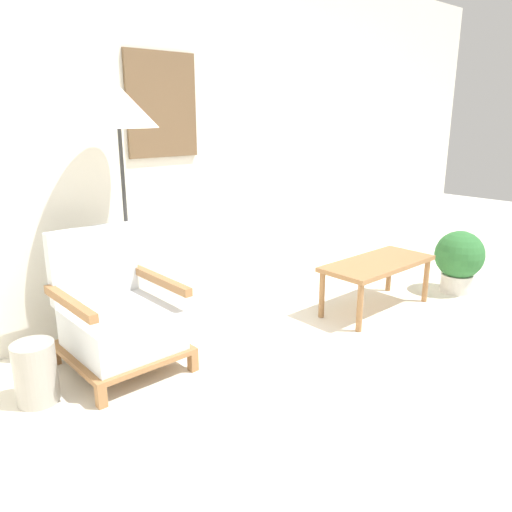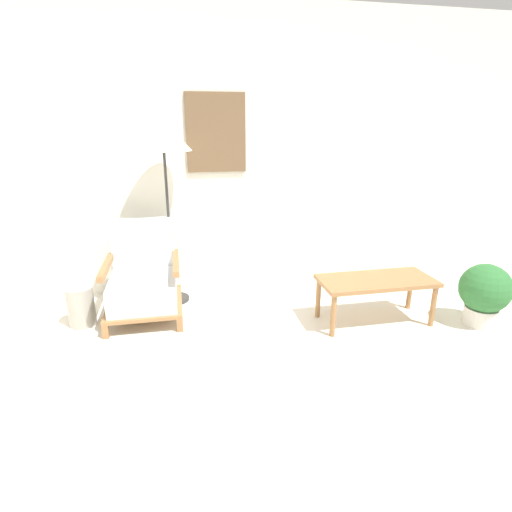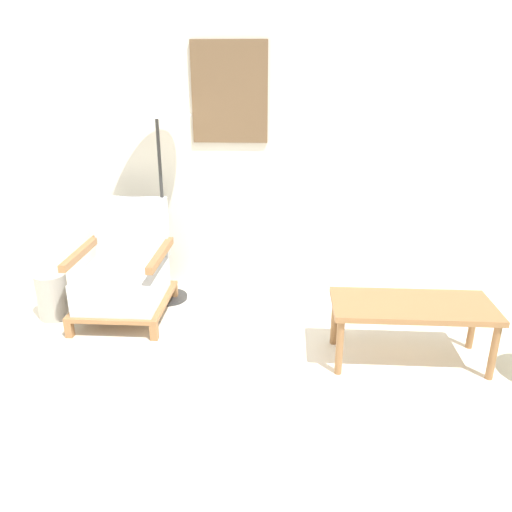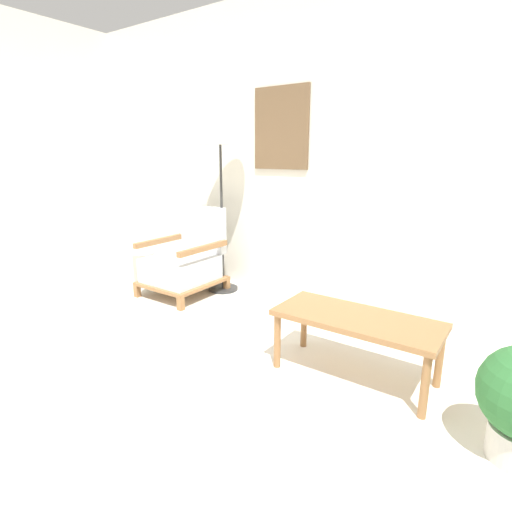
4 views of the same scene
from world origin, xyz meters
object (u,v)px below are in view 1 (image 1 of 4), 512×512
coffee_table (377,267)px  potted_plant (459,259)px  floor_lamp (118,116)px  vase (36,373)px  armchair (117,318)px

coffee_table → potted_plant: 0.90m
floor_lamp → potted_plant: bearing=-21.7°
floor_lamp → potted_plant: 2.99m
coffee_table → floor_lamp: bearing=155.1°
floor_lamp → coffee_table: bearing=-24.9°
floor_lamp → vase: bearing=-155.1°
coffee_table → vase: (-2.46, 0.43, -0.18)m
coffee_table → vase: bearing=170.1°
armchair → vase: armchair is taller
armchair → vase: (-0.52, -0.08, -0.14)m
armchair → coffee_table: 2.00m
vase → potted_plant: bearing=-11.3°
armchair → coffee_table: armchair is taller
floor_lamp → potted_plant: floor_lamp is taller
armchair → vase: bearing=-171.3°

